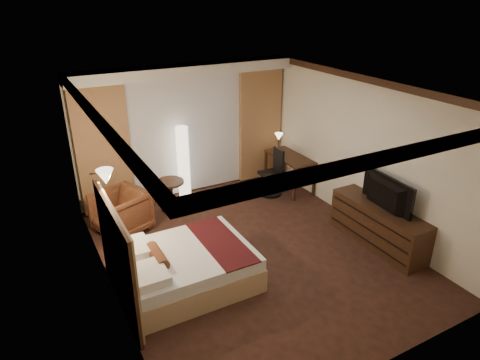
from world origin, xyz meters
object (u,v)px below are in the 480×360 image
bed (187,268)px  armchair (121,210)px  side_table (171,195)px  television (382,190)px  desk (289,172)px  office_chair (270,172)px  floor_lamp (183,164)px  dresser (378,225)px

bed → armchair: bearing=102.9°
side_table → television: size_ratio=0.55×
desk → office_chair: size_ratio=1.20×
armchair → office_chair: size_ratio=0.84×
bed → armchair: armchair is taller
bed → floor_lamp: 2.89m
armchair → floor_lamp: (1.48, 0.69, 0.36)m
side_table → desk: desk is taller
bed → desk: (3.20, 2.03, 0.10)m
floor_lamp → television: floor_lamp is taller
dresser → television: (-0.03, 0.00, 0.68)m
bed → television: size_ratio=1.68×
floor_lamp → dresser: floor_lamp is taller
dresser → bed: bearing=170.7°
side_table → television: (2.62, -2.86, 0.73)m
bed → dresser: 3.30m
dresser → television: 0.68m
side_table → desk: 2.61m
bed → dresser: (3.25, -0.53, 0.08)m
dresser → armchair: bearing=146.0°
desk → dresser: (0.05, -2.56, -0.02)m
floor_lamp → dresser: size_ratio=0.86×
office_chair → bed: bearing=-140.7°
bed → desk: desk is taller
side_table → dresser: (2.65, -2.86, 0.05)m
office_chair → television: bearing=-75.1°
armchair → side_table: 1.12m
desk → office_chair: (-0.51, -0.05, 0.13)m
office_chair → television: 2.62m
armchair → office_chair: (3.14, 0.02, 0.08)m
armchair → bed: bearing=-8.1°
armchair → dresser: armchair is taller
bed → floor_lamp: (1.03, 2.65, 0.51)m
office_chair → floor_lamp: bearing=161.1°
side_table → floor_lamp: (0.42, 0.32, 0.48)m
floor_lamp → dresser: bearing=-55.1°
bed → side_table: side_table is taller
armchair → floor_lamp: size_ratio=0.54×
side_table → office_chair: 2.12m
floor_lamp → television: 3.87m
side_table → desk: bearing=-6.5°
floor_lamp → desk: 2.29m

